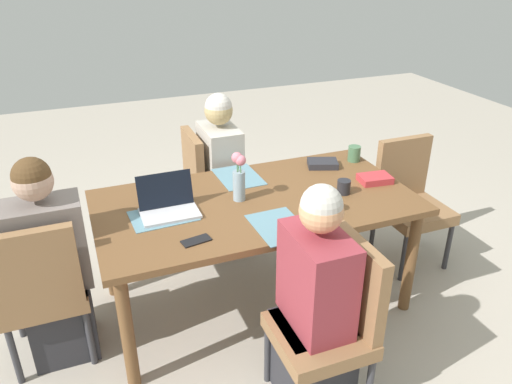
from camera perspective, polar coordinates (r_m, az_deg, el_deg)
The scene contains 20 objects.
ground_plane at distance 3.39m, azimuth 0.00°, elevation -12.17°, with size 10.00×10.00×0.00m, color #B2A899.
dining_table at distance 3.02m, azimuth 0.00°, elevation -2.18°, with size 1.89×1.00×0.75m.
chair_head_right_left_near at distance 2.91m, azimuth -23.25°, elevation -9.89°, with size 0.44×0.44×0.90m.
person_head_right_left_near at distance 2.95m, azimuth -22.19°, elevation -8.47°, with size 0.40×0.36×1.19m.
chair_far_left_mid at distance 2.52m, azimuth 8.87°, elevation -13.96°, with size 0.44×0.44×0.90m.
person_far_left_mid at distance 2.51m, azimuth 6.70°, elevation -13.13°, with size 0.36×0.40×1.19m.
chair_near_left_far at distance 3.79m, azimuth -5.35°, elevation 1.07°, with size 0.44×0.44×0.90m.
person_near_left_far at distance 3.75m, azimuth -4.01°, elevation 1.26°, with size 0.36×0.40×1.19m.
chair_head_left_right_near at distance 3.74m, azimuth 17.05°, elevation -0.43°, with size 0.44×0.44×0.90m.
flower_vase at distance 2.91m, azimuth -1.96°, elevation 1.96°, with size 0.08×0.09×0.30m.
placemat_head_right_left_near at distance 2.85m, azimuth -10.54°, elevation -2.67°, with size 0.36×0.26×0.00m, color slate.
placemat_far_left_mid at distance 2.71m, azimuth 2.62°, elevation -3.90°, with size 0.36×0.26×0.00m, color slate.
placemat_near_left_far at distance 3.27m, azimuth -2.00°, elevation 1.75°, with size 0.36×0.26×0.00m, color slate.
laptop_head_right_left_near at distance 2.86m, azimuth -9.99°, elevation -1.56°, with size 0.32×0.22×0.21m.
coffee_mug_near_left at distance 3.08m, azimuth 9.97°, elevation 0.58°, with size 0.08×0.08×0.09m, color #232328.
coffee_mug_near_right at distance 2.85m, azimuth 8.21°, elevation -1.42°, with size 0.08×0.08×0.10m, color #47704C.
coffee_mug_centre_left at distance 3.57m, azimuth 11.13°, elevation 4.32°, with size 0.09×0.09×0.11m, color #47704C.
book_red_cover at distance 3.45m, azimuth 7.60°, elevation 3.23°, with size 0.20×0.14×0.04m, color #28282D.
book_blue_cover at distance 3.28m, azimuth 13.41°, elevation 1.48°, with size 0.20×0.14×0.04m, color #B73338.
phone_black at distance 2.59m, azimuth -6.84°, elevation -5.53°, with size 0.15×0.07×0.01m, color black.
Camera 1 is at (0.97, 2.47, 2.12)m, focal length 35.07 mm.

